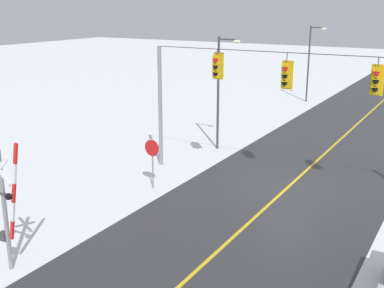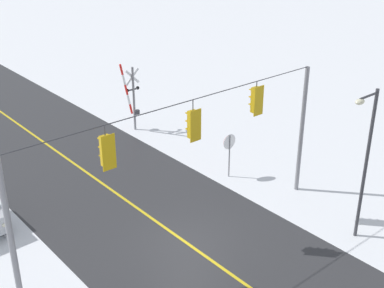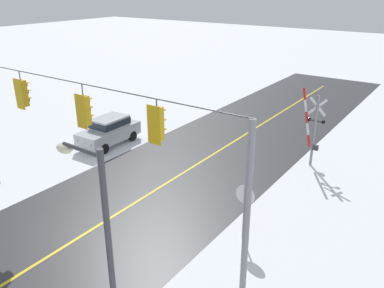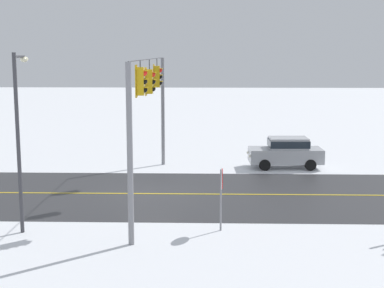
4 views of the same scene
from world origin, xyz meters
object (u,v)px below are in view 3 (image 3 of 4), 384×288
Objects in this scene: parked_car_silver at (109,130)px; stop_sign at (245,200)px; railroad_crossing at (314,127)px; streetlamp_near at (103,254)px.

stop_sign is at bearing 161.20° from parked_car_silver.
railroad_crossing is 15.59m from streetlamp_near.
streetlamp_near is at bearing 91.68° from stop_sign.
railroad_crossing is (0.21, -8.22, 0.53)m from stop_sign.
streetlamp_near is (-0.42, 15.49, 1.67)m from railroad_crossing.
railroad_crossing is 1.02× the size of parked_car_silver.
streetlamp_near is (-0.21, 7.27, 2.20)m from stop_sign.
stop_sign is 8.24m from railroad_crossing.
railroad_crossing is at bearing -88.57° from stop_sign.
stop_sign is 0.36× the size of streetlamp_near.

